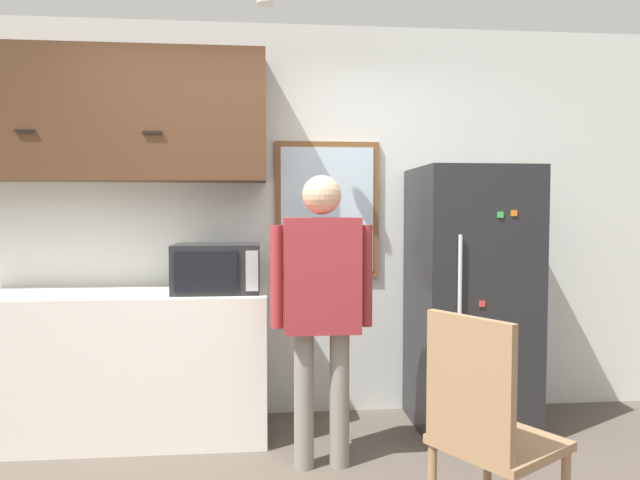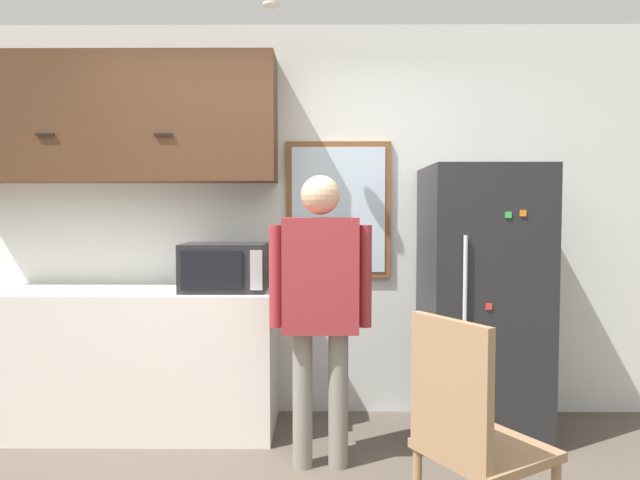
{
  "view_description": "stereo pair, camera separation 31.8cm",
  "coord_description": "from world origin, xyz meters",
  "px_view_note": "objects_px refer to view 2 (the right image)",
  "views": [
    {
      "loc": [
        -0.05,
        -2.2,
        1.42
      ],
      "look_at": [
        0.25,
        0.97,
        1.26
      ],
      "focal_mm": 32.0,
      "sensor_mm": 36.0,
      "label": 1
    },
    {
      "loc": [
        0.27,
        -2.21,
        1.42
      ],
      "look_at": [
        0.25,
        0.97,
        1.26
      ],
      "focal_mm": 32.0,
      "sensor_mm": 36.0,
      "label": 2
    }
  ],
  "objects_px": {
    "microwave": "(225,267)",
    "chair": "(469,428)",
    "refrigerator": "(481,301)",
    "person": "(320,292)"
  },
  "relations": [
    {
      "from": "microwave",
      "to": "chair",
      "type": "distance_m",
      "value": 1.86
    },
    {
      "from": "refrigerator",
      "to": "chair",
      "type": "relative_size",
      "value": 1.71
    },
    {
      "from": "person",
      "to": "chair",
      "type": "xyz_separation_m",
      "value": [
        0.62,
        -0.8,
        -0.45
      ]
    },
    {
      "from": "person",
      "to": "chair",
      "type": "distance_m",
      "value": 1.11
    },
    {
      "from": "microwave",
      "to": "refrigerator",
      "type": "relative_size",
      "value": 0.31
    },
    {
      "from": "microwave",
      "to": "refrigerator",
      "type": "xyz_separation_m",
      "value": [
        1.63,
        0.01,
        -0.22
      ]
    },
    {
      "from": "microwave",
      "to": "chair",
      "type": "bearing_deg",
      "value": -46.49
    },
    {
      "from": "microwave",
      "to": "person",
      "type": "distance_m",
      "value": 0.79
    },
    {
      "from": "refrigerator",
      "to": "chair",
      "type": "height_order",
      "value": "refrigerator"
    },
    {
      "from": "chair",
      "to": "refrigerator",
      "type": "bearing_deg",
      "value": -49.19
    }
  ]
}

